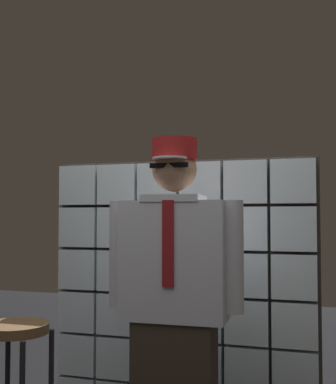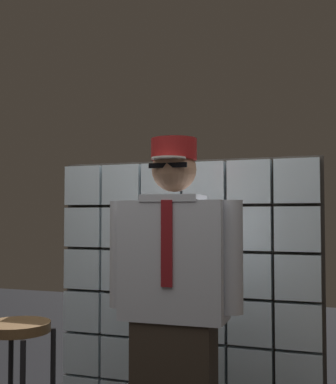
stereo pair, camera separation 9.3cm
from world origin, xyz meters
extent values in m
cube|color=silver|center=(-0.71, 1.21, 0.42)|extent=(0.27, 0.08, 0.27)
cube|color=silver|center=(-0.43, 1.21, 0.42)|extent=(0.27, 0.08, 0.27)
cube|color=silver|center=(-0.14, 1.21, 0.42)|extent=(0.27, 0.08, 0.27)
cube|color=silver|center=(0.14, 1.21, 0.42)|extent=(0.27, 0.08, 0.27)
cube|color=silver|center=(0.43, 1.21, 0.42)|extent=(0.27, 0.08, 0.27)
cube|color=silver|center=(0.71, 1.21, 0.42)|extent=(0.27, 0.08, 0.27)
cube|color=silver|center=(-0.71, 1.21, 0.70)|extent=(0.27, 0.08, 0.27)
cube|color=silver|center=(-0.43, 1.21, 0.70)|extent=(0.27, 0.08, 0.27)
cube|color=silver|center=(-0.14, 1.21, 0.70)|extent=(0.27, 0.08, 0.27)
cube|color=silver|center=(0.14, 1.21, 0.70)|extent=(0.27, 0.08, 0.27)
cube|color=silver|center=(0.43, 1.21, 0.70)|extent=(0.27, 0.08, 0.27)
cube|color=silver|center=(0.71, 1.21, 0.70)|extent=(0.27, 0.08, 0.27)
cube|color=silver|center=(-0.71, 1.21, 0.99)|extent=(0.27, 0.08, 0.27)
cube|color=silver|center=(-0.43, 1.21, 0.99)|extent=(0.27, 0.08, 0.27)
cube|color=silver|center=(-0.14, 1.21, 0.99)|extent=(0.27, 0.08, 0.27)
cube|color=silver|center=(0.14, 1.21, 0.99)|extent=(0.27, 0.08, 0.27)
cube|color=silver|center=(0.43, 1.21, 0.99)|extent=(0.27, 0.08, 0.27)
cube|color=silver|center=(0.71, 1.21, 0.99)|extent=(0.27, 0.08, 0.27)
cube|color=silver|center=(-0.71, 1.21, 1.27)|extent=(0.27, 0.08, 0.27)
cube|color=silver|center=(-0.43, 1.21, 1.27)|extent=(0.27, 0.08, 0.27)
cube|color=silver|center=(-0.14, 1.21, 1.27)|extent=(0.27, 0.08, 0.27)
cube|color=silver|center=(0.14, 1.21, 1.27)|extent=(0.27, 0.08, 0.27)
cube|color=silver|center=(0.43, 1.21, 1.27)|extent=(0.27, 0.08, 0.27)
cube|color=silver|center=(0.71, 1.21, 1.27)|extent=(0.27, 0.08, 0.27)
cube|color=silver|center=(-0.71, 1.21, 1.56)|extent=(0.27, 0.08, 0.27)
cube|color=silver|center=(-0.43, 1.21, 1.56)|extent=(0.27, 0.08, 0.27)
cube|color=silver|center=(-0.14, 1.21, 1.56)|extent=(0.27, 0.08, 0.27)
cube|color=silver|center=(0.14, 1.21, 1.56)|extent=(0.27, 0.08, 0.27)
cube|color=silver|center=(0.43, 1.21, 1.56)|extent=(0.27, 0.08, 0.27)
cube|color=silver|center=(0.71, 1.21, 1.56)|extent=(0.27, 0.08, 0.27)
cube|color=#38332D|center=(0.00, 1.27, 0.85)|extent=(1.73, 0.02, 1.73)
cube|color=silver|center=(0.17, 0.52, 1.13)|extent=(0.53, 0.24, 0.59)
cube|color=maroon|center=(0.18, 0.40, 1.22)|extent=(0.06, 0.01, 0.41)
cube|color=silver|center=(0.17, 0.52, 1.44)|extent=(0.29, 0.25, 0.04)
sphere|color=#A87A5B|center=(0.17, 0.52, 1.58)|extent=(0.23, 0.23, 0.23)
ellipsoid|color=black|center=(0.18, 0.47, 1.54)|extent=(0.15, 0.08, 0.10)
cube|color=black|center=(0.18, 0.42, 1.59)|extent=(0.19, 0.02, 0.02)
cylinder|color=white|center=(0.18, 0.44, 1.63)|extent=(0.17, 0.17, 0.01)
cylinder|color=maroon|center=(0.17, 0.52, 1.68)|extent=(0.23, 0.23, 0.11)
cylinder|color=silver|center=(0.47, 0.53, 1.15)|extent=(0.11, 0.11, 0.54)
cylinder|color=silver|center=(-0.12, 0.52, 1.15)|extent=(0.11, 0.11, 0.54)
cylinder|color=brown|center=(-0.62, 0.34, 0.78)|extent=(0.34, 0.34, 0.05)
camera|label=1|loc=(0.90, -1.90, 1.35)|focal=47.26mm
camera|label=2|loc=(0.99, -1.87, 1.35)|focal=47.26mm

